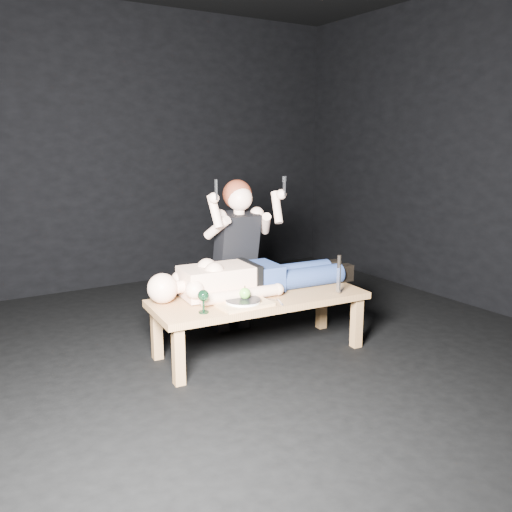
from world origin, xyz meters
name	(u,v)px	position (x,y,z in m)	size (l,w,h in m)	color
ground	(250,354)	(0.00, 0.00, 0.00)	(5.00, 5.00, 0.00)	black
back_wall	(132,149)	(0.00, 2.50, 1.50)	(5.00, 5.00, 0.00)	black
table	(259,324)	(0.08, 0.00, 0.23)	(1.63, 0.61, 0.45)	#A97544
lying_man	(257,273)	(0.15, 0.14, 0.59)	(1.72, 0.53, 0.28)	beige
kneeling_woman	(233,254)	(0.16, 0.54, 0.66)	(0.71, 0.79, 1.33)	black
serving_tray	(243,304)	(-0.13, -0.14, 0.46)	(0.37, 0.27, 0.02)	tan
plate	(243,301)	(-0.13, -0.14, 0.48)	(0.25, 0.25, 0.02)	white
apple	(245,293)	(-0.11, -0.13, 0.53)	(0.08, 0.08, 0.08)	#59A325
goblet	(203,301)	(-0.45, -0.14, 0.53)	(0.08, 0.08, 0.16)	black
fork_flat	(226,310)	(-0.30, -0.18, 0.45)	(0.02, 0.17, 0.01)	#B2B2B7
knife_flat	(280,302)	(0.13, -0.21, 0.45)	(0.02, 0.17, 0.01)	#B2B2B7
spoon_flat	(266,299)	(0.08, -0.10, 0.45)	(0.02, 0.17, 0.01)	#B2B2B7
carving_knife	(339,275)	(0.63, -0.26, 0.60)	(0.04, 0.04, 0.30)	#B2B2B7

